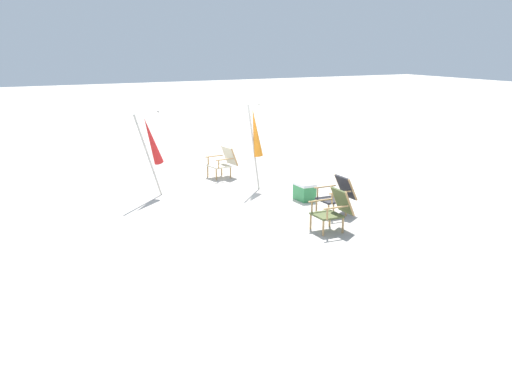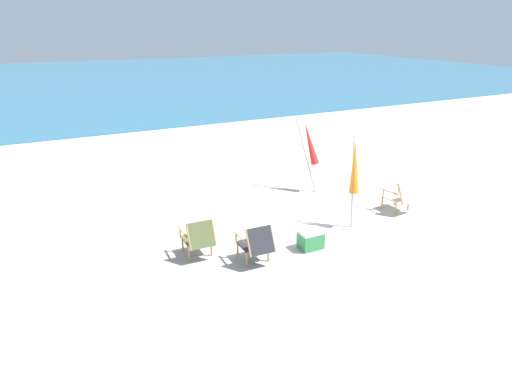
# 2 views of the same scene
# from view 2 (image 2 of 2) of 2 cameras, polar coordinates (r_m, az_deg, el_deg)

# --- Properties ---
(ground_plane) EXTENTS (80.00, 80.00, 0.00)m
(ground_plane) POSITION_cam_2_polar(r_m,az_deg,el_deg) (10.78, 4.87, -3.65)
(ground_plane) COLOR #B2AAA0
(sea) EXTENTS (80.00, 40.00, 0.10)m
(sea) POSITION_cam_2_polar(r_m,az_deg,el_deg) (39.64, -19.78, 13.01)
(sea) COLOR #2D6684
(sea) RESTS_ON ground
(surf_band) EXTENTS (80.00, 1.10, 0.06)m
(surf_band) POSITION_cam_2_polar(r_m,az_deg,el_deg) (19.96, -11.18, 7.45)
(surf_band) COLOR white
(surf_band) RESTS_ON ground
(beach_chair_mid_center) EXTENTS (0.61, 0.74, 0.80)m
(beach_chair_mid_center) POSITION_cam_2_polar(r_m,az_deg,el_deg) (8.78, 0.05, -6.35)
(beach_chair_mid_center) COLOR #28282D
(beach_chair_mid_center) RESTS_ON ground
(beach_chair_front_left) EXTENTS (0.65, 0.75, 0.81)m
(beach_chair_front_left) POSITION_cam_2_polar(r_m,az_deg,el_deg) (11.67, 17.70, -0.38)
(beach_chair_front_left) COLOR beige
(beach_chair_front_left) RESTS_ON ground
(beach_chair_far_center) EXTENTS (0.62, 0.73, 0.81)m
(beach_chair_far_center) POSITION_cam_2_polar(r_m,az_deg,el_deg) (9.07, -7.17, -5.61)
(beach_chair_far_center) COLOR #515B33
(beach_chair_far_center) RESTS_ON ground
(umbrella_furled_red) EXTENTS (0.44, 0.79, 2.01)m
(umbrella_furled_red) POSITION_cam_2_polar(r_m,az_deg,el_deg) (12.42, 6.75, 5.97)
(umbrella_furled_red) COLOR #B7B2A8
(umbrella_furled_red) RESTS_ON ground
(umbrella_furled_orange) EXTENTS (0.33, 0.42, 2.11)m
(umbrella_furled_orange) POSITION_cam_2_polar(r_m,az_deg,el_deg) (10.25, 12.22, 2.93)
(umbrella_furled_orange) COLOR #B7B2A8
(umbrella_furled_orange) RESTS_ON ground
(cooler_box) EXTENTS (0.49, 0.35, 0.40)m
(cooler_box) POSITION_cam_2_polar(r_m,az_deg,el_deg) (9.49, 6.85, -5.88)
(cooler_box) COLOR #338C4C
(cooler_box) RESTS_ON ground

